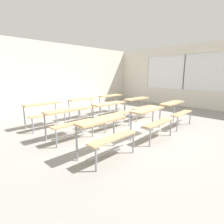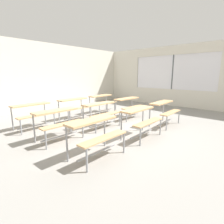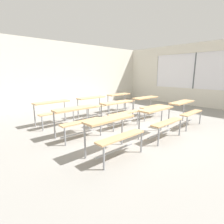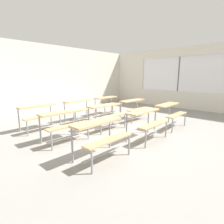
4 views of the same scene
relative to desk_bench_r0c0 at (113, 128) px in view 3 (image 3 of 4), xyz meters
The scene contains 12 objects.
ground 1.96m from the desk_bench_r0c0, 29.41° to the left, with size 10.00×9.00×0.05m, color gray.
wall_back 5.73m from the desk_bench_r0c0, 73.29° to the left, with size 10.00×0.12×3.00m, color silver.
wall_right 6.73m from the desk_bench_r0c0, ahead, with size 0.12×9.00×3.00m.
desk_bench_r0c0 is the anchor object (origin of this frame).
desk_bench_r0c1 1.53m from the desk_bench_r0c0, ahead, with size 1.11×0.61×0.74m.
desk_bench_r0c2 2.98m from the desk_bench_r0c0, ahead, with size 1.12×0.63×0.74m.
desk_bench_r1c0 1.35m from the desk_bench_r0c0, 89.84° to the left, with size 1.11×0.60×0.74m.
desk_bench_r1c1 1.98m from the desk_bench_r0c0, 42.48° to the left, with size 1.11×0.62×0.74m.
desk_bench_r1c2 3.27m from the desk_bench_r0c0, 25.48° to the left, with size 1.12×0.63×0.74m.
desk_bench_r2c0 2.72m from the desk_bench_r0c0, 90.12° to the left, with size 1.12×0.62×0.74m.
desk_bench_r2c1 3.11m from the desk_bench_r0c0, 61.32° to the left, with size 1.12×0.62×0.74m.
desk_bench_r2c2 4.04m from the desk_bench_r0c0, 43.34° to the left, with size 1.12×0.63×0.74m.
Camera 3 is at (-3.80, -3.30, 1.60)m, focal length 28.00 mm.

